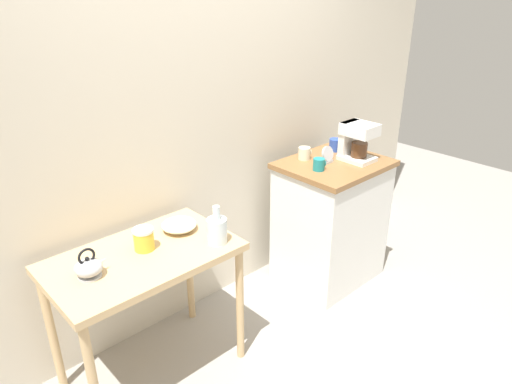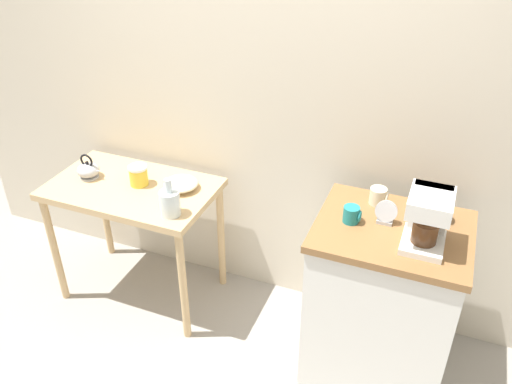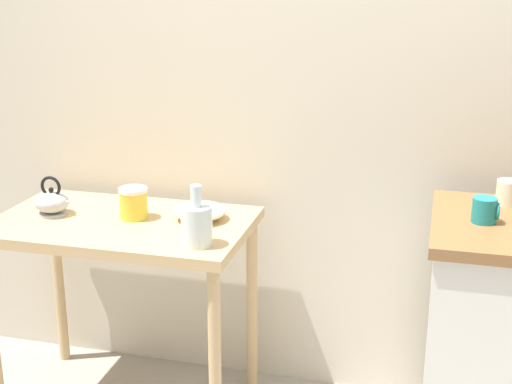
% 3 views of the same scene
% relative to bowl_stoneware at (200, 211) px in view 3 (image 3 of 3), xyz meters
% --- Properties ---
extents(back_wall, '(4.40, 0.10, 2.80)m').
position_rel_bowl_stoneware_xyz_m(back_wall, '(0.49, 0.32, 0.59)').
color(back_wall, beige).
rests_on(back_wall, ground_plane).
extents(wooden_table, '(0.95, 0.57, 0.78)m').
position_rel_bowl_stoneware_xyz_m(wooden_table, '(-0.28, -0.08, -0.14)').
color(wooden_table, tan).
rests_on(wooden_table, ground_plane).
extents(bowl_stoneware, '(0.19, 0.19, 0.06)m').
position_rel_bowl_stoneware_xyz_m(bowl_stoneware, '(0.00, 0.00, 0.00)').
color(bowl_stoneware, beige).
rests_on(bowl_stoneware, wooden_table).
extents(teakettle, '(0.16, 0.13, 0.15)m').
position_rel_bowl_stoneware_xyz_m(teakettle, '(-0.56, -0.08, 0.02)').
color(teakettle, '#B2B5BA').
rests_on(teakettle, wooden_table).
extents(glass_carafe_vase, '(0.11, 0.11, 0.21)m').
position_rel_bowl_stoneware_xyz_m(glass_carafe_vase, '(0.07, -0.24, 0.04)').
color(glass_carafe_vase, silver).
rests_on(glass_carafe_vase, wooden_table).
extents(canister_enamel, '(0.11, 0.11, 0.12)m').
position_rel_bowl_stoneware_xyz_m(canister_enamel, '(-0.24, -0.04, 0.03)').
color(canister_enamel, gold).
rests_on(canister_enamel, wooden_table).
extents(mug_dark_teal, '(0.08, 0.08, 0.08)m').
position_rel_bowl_stoneware_xyz_m(mug_dark_teal, '(0.99, -0.16, 0.14)').
color(mug_dark_teal, teal).
rests_on(mug_dark_teal, kitchen_counter).
extents(mug_small_cream, '(0.09, 0.08, 0.08)m').
position_rel_bowl_stoneware_xyz_m(mug_small_cream, '(1.08, 0.05, 0.14)').
color(mug_small_cream, beige).
rests_on(mug_small_cream, kitchen_counter).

